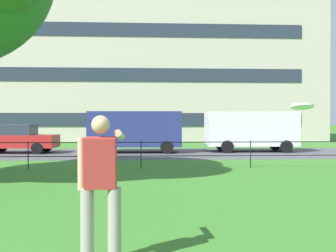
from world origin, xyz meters
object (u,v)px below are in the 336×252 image
object	(u,v)px
person_thrower	(101,184)
apartment_building_background	(145,60)
car_red_far_right	(18,139)
panel_van_right	(251,129)
frisbee	(302,106)
panel_van_far_left	(136,129)

from	to	relation	value
person_thrower	apartment_building_background	world-z (taller)	apartment_building_background
car_red_far_right	panel_van_right	bearing A→B (deg)	1.25
person_thrower	apartment_building_background	distance (m)	32.84
person_thrower	frisbee	xyz separation A→B (m)	(2.42, -0.04, 0.93)
apartment_building_background	car_red_far_right	bearing A→B (deg)	-113.18
person_thrower	car_red_far_right	world-z (taller)	person_thrower
frisbee	apartment_building_background	bearing A→B (deg)	93.73
panel_van_far_left	person_thrower	bearing A→B (deg)	-89.65
car_red_far_right	panel_van_right	world-z (taller)	panel_van_right
panel_van_right	car_red_far_right	bearing A→B (deg)	-178.75
frisbee	panel_van_right	bearing A→B (deg)	76.72
person_thrower	panel_van_right	bearing A→B (deg)	69.15
apartment_building_background	panel_van_far_left	bearing A→B (deg)	-91.51
frisbee	panel_van_right	distance (m)	17.24
person_thrower	apartment_building_background	bearing A→B (deg)	89.44
panel_van_right	apartment_building_background	world-z (taller)	apartment_building_background
panel_van_far_left	apartment_building_background	distance (m)	16.90
person_thrower	car_red_far_right	bearing A→B (deg)	111.30
panel_van_far_left	apartment_building_background	bearing A→B (deg)	88.49
panel_van_far_left	apartment_building_background	xyz separation A→B (m)	(0.41, 15.68, 6.28)
car_red_far_right	apartment_building_background	size ratio (longest dim) A/B	0.13
frisbee	apartment_building_background	xyz separation A→B (m)	(-2.10, 32.21, 5.66)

